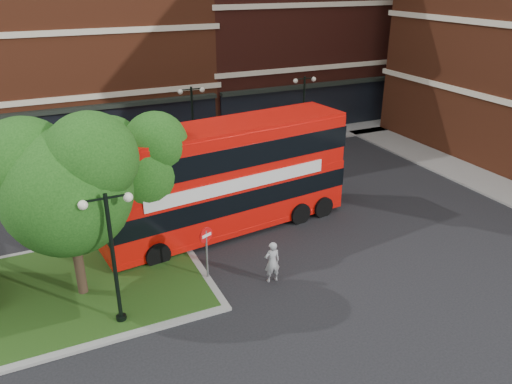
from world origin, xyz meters
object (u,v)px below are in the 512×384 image
car_silver (120,156)px  bus (226,171)px  car_white (279,134)px  woman (272,262)px

car_silver → bus: bearing=-158.6°
car_white → car_silver: bearing=89.2°
car_white → woman: bearing=151.0°
bus → woman: bearing=-97.6°
bus → car_white: (8.39, 10.75, -2.31)m
woman → car_silver: size_ratio=0.45×
car_silver → car_white: size_ratio=0.94×
bus → car_silver: bus is taller
car_silver → car_white: 11.38m
woman → car_white: bearing=-114.4°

